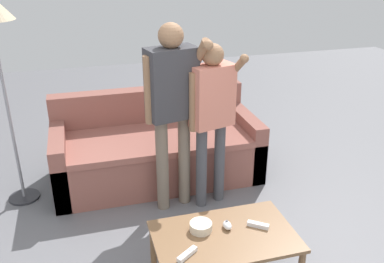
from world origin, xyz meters
TOP-DOWN VIEW (x-y plane):
  - couch at (-0.12, 1.49)m, footprint 2.00×0.93m
  - coffee_table at (0.02, -0.17)m, footprint 0.95×0.59m
  - snack_bowl at (-0.12, -0.08)m, footprint 0.15×0.15m
  - game_remote_nunchuk at (0.06, -0.10)m, footprint 0.06×0.09m
  - player_center at (-0.07, 0.90)m, footprint 0.53×0.36m
  - player_right at (0.26, 0.85)m, footprint 0.47×0.30m
  - game_remote_wand_near at (-0.27, -0.30)m, footprint 0.15×0.12m
  - game_remote_wand_far at (0.27, -0.15)m, footprint 0.14×0.12m

SIDE VIEW (x-z plane):
  - couch at x=-0.12m, z-range -0.12..0.71m
  - coffee_table at x=0.02m, z-range 0.16..0.58m
  - game_remote_wand_near at x=-0.27m, z-range 0.42..0.45m
  - game_remote_wand_far at x=0.27m, z-range 0.42..0.45m
  - game_remote_nunchuk at x=0.06m, z-range 0.42..0.47m
  - snack_bowl at x=-0.12m, z-range 0.42..0.48m
  - player_right at x=0.26m, z-range 0.19..1.66m
  - player_center at x=-0.07m, z-range 0.21..1.86m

